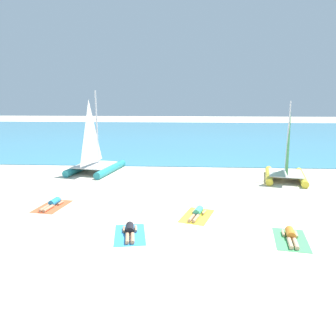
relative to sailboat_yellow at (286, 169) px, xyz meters
The scene contains 12 objects.
ground_plane 7.51m from the sailboat_yellow, 157.76° to the left, with size 120.00×120.00×0.00m, color beige.
ocean_water 24.25m from the sailboat_yellow, 106.59° to the left, with size 120.00×40.00×0.05m, color teal.
sailboat_yellow is the anchor object (origin of this frame).
sailboat_teal 12.09m from the sailboat_yellow, behind, with size 3.33×4.49×5.30m.
towel_leftmost 13.26m from the sailboat_yellow, 155.40° to the right, with size 1.10×1.90×0.01m, color #EA5933.
sunbather_leftmost 13.22m from the sailboat_yellow, 155.65° to the right, with size 0.62×1.57×0.30m.
towel_center_left 11.55m from the sailboat_yellow, 133.62° to the right, with size 1.10×1.90×0.01m, color #338CD8.
sunbather_center_left 11.50m from the sailboat_yellow, 133.89° to the right, with size 0.67×1.56×0.30m.
towel_center_right 8.39m from the sailboat_yellow, 130.85° to the right, with size 1.10×1.90×0.01m, color yellow.
sunbather_center_right 8.32m from the sailboat_yellow, 131.04° to the right, with size 0.83×1.54×0.30m.
towel_rightmost 8.73m from the sailboat_yellow, 104.84° to the right, with size 1.10×1.90×0.01m, color #4CB266.
sunbather_rightmost 8.65m from the sailboat_yellow, 104.88° to the right, with size 0.66×1.57×0.30m.
Camera 1 is at (1.02, -11.94, 4.92)m, focal length 34.32 mm.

